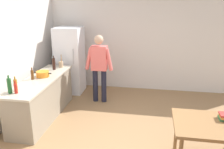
{
  "coord_description": "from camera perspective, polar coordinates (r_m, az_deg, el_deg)",
  "views": [
    {
      "loc": [
        0.33,
        -3.73,
        2.56
      ],
      "look_at": [
        -0.5,
        1.07,
        0.99
      ],
      "focal_mm": 38.68,
      "sensor_mm": 36.0,
      "label": 1
    }
  ],
  "objects": [
    {
      "name": "bottle_sauce_red",
      "position": [
        4.67,
        -21.79,
        -3.04
      ],
      "size": [
        0.06,
        0.06,
        0.24
      ],
      "color": "#B22319",
      "rests_on": "kitchen_counter"
    },
    {
      "name": "bottle_oil_amber",
      "position": [
        4.79,
        -21.84,
        -2.3
      ],
      "size": [
        0.06,
        0.06,
        0.28
      ],
      "color": "#996619",
      "rests_on": "kitchen_counter"
    },
    {
      "name": "kitchen_counter",
      "position": [
        5.51,
        -16.16,
        -5.39
      ],
      "size": [
        0.64,
        2.2,
        0.9
      ],
      "color": "gray",
      "rests_on": "ground_plane"
    },
    {
      "name": "dining_table",
      "position": [
        4.06,
        24.33,
        -11.63
      ],
      "size": [
        1.4,
        0.9,
        0.75
      ],
      "color": "olive",
      "rests_on": "ground_plane"
    },
    {
      "name": "ground_plane",
      "position": [
        4.54,
        4.07,
        -16.58
      ],
      "size": [
        14.0,
        14.0,
        0.0
      ],
      "primitive_type": "plane",
      "color": "#936D47"
    },
    {
      "name": "bottle_beer_brown",
      "position": [
        5.33,
        -18.32,
        -0.02
      ],
      "size": [
        0.06,
        0.06,
        0.26
      ],
      "color": "#5B3314",
      "rests_on": "kitchen_counter"
    },
    {
      "name": "bottle_water_clear",
      "position": [
        6.19,
        -13.69,
        3.0
      ],
      "size": [
        0.07,
        0.07,
        0.3
      ],
      "color": "silver",
      "rests_on": "kitchen_counter"
    },
    {
      "name": "cooking_pot",
      "position": [
        5.47,
        -16.07,
        0.13
      ],
      "size": [
        0.4,
        0.28,
        0.12
      ],
      "color": "orange",
      "rests_on": "kitchen_counter"
    },
    {
      "name": "bottle_wine_green",
      "position": [
        4.7,
        -23.08,
        -2.44
      ],
      "size": [
        0.08,
        0.08,
        0.34
      ],
      "color": "#1E5123",
      "rests_on": "kitchen_counter"
    },
    {
      "name": "bottle_wine_dark",
      "position": [
        5.91,
        -13.59,
        2.5
      ],
      "size": [
        0.08,
        0.08,
        0.34
      ],
      "color": "black",
      "rests_on": "kitchen_counter"
    },
    {
      "name": "utensil_jar",
      "position": [
        6.09,
        -11.96,
        2.43
      ],
      "size": [
        0.11,
        0.11,
        0.32
      ],
      "color": "tan",
      "rests_on": "kitchen_counter"
    },
    {
      "name": "refrigerator",
      "position": [
        6.73,
        -9.91,
        3.31
      ],
      "size": [
        0.7,
        0.67,
        1.8
      ],
      "color": "white",
      "rests_on": "ground_plane"
    },
    {
      "name": "wall_back",
      "position": [
        6.84,
        6.93,
        7.56
      ],
      "size": [
        6.4,
        0.12,
        2.7
      ],
      "primitive_type": "cube",
      "color": "silver",
      "rests_on": "ground_plane"
    },
    {
      "name": "person",
      "position": [
        5.93,
        -3.04,
        2.38
      ],
      "size": [
        0.7,
        0.22,
        1.7
      ],
      "color": "#1E1E2D",
      "rests_on": "ground_plane"
    }
  ]
}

